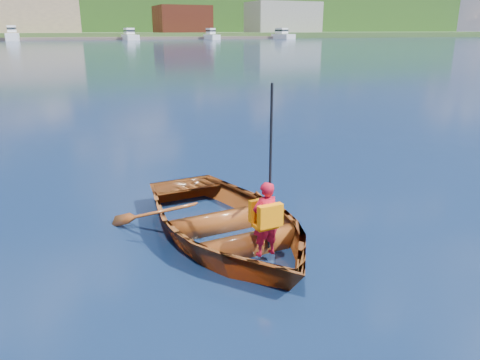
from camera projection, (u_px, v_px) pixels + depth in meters
ground at (239, 267)px, 6.15m from camera, size 600.00×600.00×0.00m
rowboat at (226, 222)px, 6.92m from camera, size 3.20×4.24×0.83m
child_paddler at (266, 217)px, 6.11m from camera, size 0.39×0.37×2.25m
shoreline at (43, 13)px, 211.57m from camera, size 400.00×140.00×22.00m
dock at (46, 39)px, 136.17m from camera, size 160.05×6.84×0.80m
waterfront_buildings at (19, 14)px, 146.45m from camera, size 202.00×16.00×14.00m
marina_yachts at (65, 36)px, 133.59m from camera, size 143.09×12.70×4.33m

